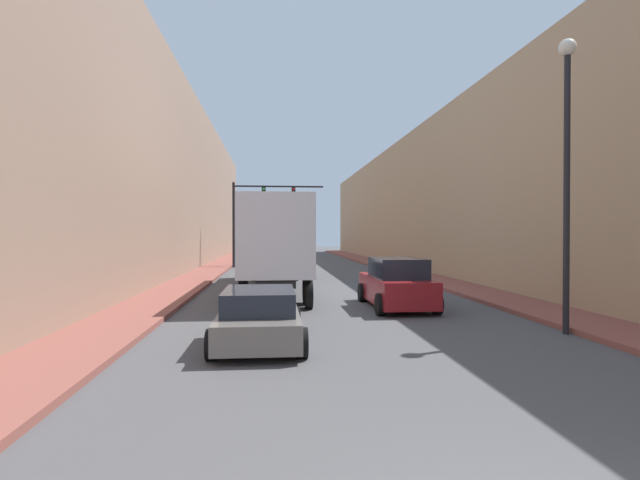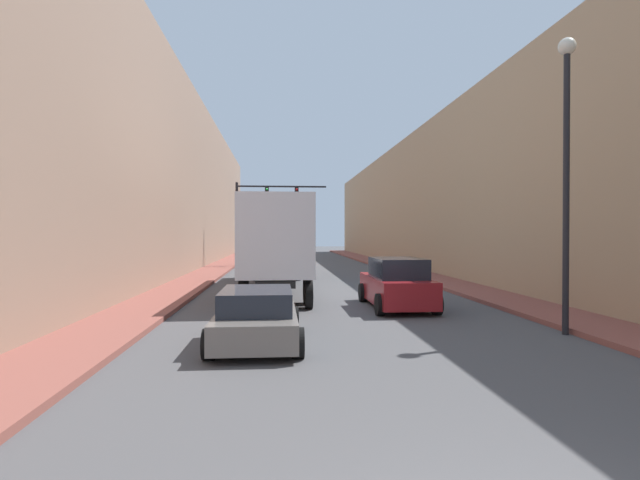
% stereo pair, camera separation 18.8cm
% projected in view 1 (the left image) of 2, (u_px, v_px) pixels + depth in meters
% --- Properties ---
extents(sidewalk_right, '(2.21, 80.00, 0.15)m').
position_uv_depth(sidewalk_right, '(403.00, 271.00, 33.87)').
color(sidewalk_right, brown).
rests_on(sidewalk_right, ground).
extents(sidewalk_left, '(2.21, 80.00, 0.15)m').
position_uv_depth(sidewalk_left, '(208.00, 272.00, 32.65)').
color(sidewalk_left, brown).
rests_on(sidewalk_left, ground).
extents(building_right, '(6.00, 80.00, 9.98)m').
position_uv_depth(building_right, '(461.00, 199.00, 34.19)').
color(building_right, tan).
rests_on(building_right, ground).
extents(building_left, '(6.00, 80.00, 12.34)m').
position_uv_depth(building_left, '(143.00, 178.00, 32.20)').
color(building_left, '#997A66').
rests_on(building_left, ground).
extents(semi_truck, '(2.57, 14.14, 3.93)m').
position_uv_depth(semi_truck, '(275.00, 241.00, 22.89)').
color(semi_truck, silver).
rests_on(semi_truck, ground).
extents(sedan_car, '(2.08, 4.31, 1.30)m').
position_uv_depth(sedan_car, '(259.00, 317.00, 11.73)').
color(sedan_car, slate).
rests_on(sedan_car, ground).
extents(suv_car, '(2.08, 4.55, 1.75)m').
position_uv_depth(suv_car, '(396.00, 284.00, 17.42)').
color(suv_car, maroon).
rests_on(suv_car, ground).
extents(traffic_signal_gantry, '(7.01, 0.35, 6.57)m').
position_uv_depth(traffic_signal_gantry, '(255.00, 208.00, 38.47)').
color(traffic_signal_gantry, black).
rests_on(traffic_signal_gantry, ground).
extents(street_lamp, '(0.44, 0.44, 7.58)m').
position_uv_depth(street_lamp, '(567.00, 148.00, 12.78)').
color(street_lamp, black).
rests_on(street_lamp, ground).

